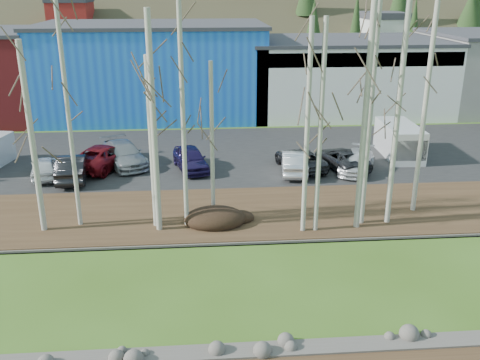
{
  "coord_description": "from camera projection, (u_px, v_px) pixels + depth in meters",
  "views": [
    {
      "loc": [
        -1.99,
        -11.61,
        11.54
      ],
      "look_at": [
        -0.01,
        12.99,
        2.5
      ],
      "focal_mm": 40.0,
      "sensor_mm": 36.0,
      "label": 1
    }
  ],
  "objects": [
    {
      "name": "parking_lot",
      "position": [
        227.0,
        154.0,
        38.36
      ],
      "size": [
        80.0,
        14.0,
        0.14
      ],
      "primitive_type": "cube",
      "color": "black",
      "rests_on": "ground"
    },
    {
      "name": "building_white",
      "position": [
        343.0,
        75.0,
        51.2
      ],
      "size": [
        18.36,
        12.24,
        6.8
      ],
      "color": "white",
      "rests_on": "ground"
    },
    {
      "name": "car_6",
      "position": [
        342.0,
        158.0,
        35.17
      ],
      "size": [
        3.26,
        5.07,
        1.3
      ],
      "primitive_type": "imported",
      "rotation": [
        0.0,
        0.0,
        3.39
      ],
      "color": "#27282A",
      "rests_on": "parking_lot"
    },
    {
      "name": "car_2",
      "position": [
        105.0,
        156.0,
        35.26
      ],
      "size": [
        4.64,
        6.07,
        1.53
      ],
      "primitive_type": "imported",
      "rotation": [
        0.0,
        0.0,
        2.7
      ],
      "color": "maroon",
      "rests_on": "parking_lot"
    },
    {
      "name": "car_0",
      "position": [
        44.0,
        167.0,
        33.47
      ],
      "size": [
        2.34,
        4.12,
        1.32
      ],
      "primitive_type": "imported",
      "rotation": [
        0.0,
        0.0,
        3.35
      ],
      "color": "silver",
      "rests_on": "parking_lot"
    },
    {
      "name": "birch_3",
      "position": [
        183.0,
        110.0,
        24.99
      ],
      "size": [
        0.22,
        0.22,
        11.73
      ],
      "color": "beige",
      "rests_on": "far_bank"
    },
    {
      "name": "birch_7",
      "position": [
        371.0,
        107.0,
        25.17
      ],
      "size": [
        0.27,
        0.27,
        11.92
      ],
      "color": "beige",
      "rests_on": "far_bank"
    },
    {
      "name": "far_bank_rocks",
      "position": [
        243.0,
        241.0,
        25.56
      ],
      "size": [
        80.0,
        0.8,
        0.46
      ],
      "primitive_type": null,
      "color": "#47423D",
      "rests_on": "ground"
    },
    {
      "name": "birch_1",
      "position": [
        68.0,
        107.0,
        24.97
      ],
      "size": [
        0.21,
        0.21,
        12.0
      ],
      "color": "beige",
      "rests_on": "far_bank"
    },
    {
      "name": "birch_5",
      "position": [
        212.0,
        142.0,
        26.71
      ],
      "size": [
        0.21,
        0.21,
        7.99
      ],
      "color": "beige",
      "rests_on": "far_bank"
    },
    {
      "name": "birch_4",
      "position": [
        154.0,
        126.0,
        24.67
      ],
      "size": [
        0.28,
        0.28,
        10.49
      ],
      "color": "beige",
      "rests_on": "far_bank"
    },
    {
      "name": "car_8",
      "position": [
        300.0,
        159.0,
        34.96
      ],
      "size": [
        3.26,
        5.07,
        1.3
      ],
      "primitive_type": "imported",
      "rotation": [
        0.0,
        0.0,
        3.39
      ],
      "color": "#27282A",
      "rests_on": "parking_lot"
    },
    {
      "name": "birch_9",
      "position": [
        427.0,
        91.0,
        26.56
      ],
      "size": [
        0.25,
        0.25,
        12.79
      ],
      "color": "beige",
      "rests_on": "far_bank"
    },
    {
      "name": "birch_6",
      "position": [
        307.0,
        130.0,
        24.63
      ],
      "size": [
        0.23,
        0.23,
        10.14
      ],
      "color": "beige",
      "rests_on": "far_bank"
    },
    {
      "name": "car_3",
      "position": [
        124.0,
        154.0,
        35.7
      ],
      "size": [
        4.04,
        5.65,
        1.52
      ],
      "primitive_type": "imported",
      "rotation": [
        0.0,
        0.0,
        0.41
      ],
      "color": "gray",
      "rests_on": "parking_lot"
    },
    {
      "name": "car_1",
      "position": [
        73.0,
        167.0,
        33.12
      ],
      "size": [
        2.08,
        4.86,
        1.56
      ],
      "primitive_type": "imported",
      "rotation": [
        0.0,
        0.0,
        3.23
      ],
      "color": "black",
      "rests_on": "parking_lot"
    },
    {
      "name": "car_4",
      "position": [
        191.0,
        159.0,
        34.79
      ],
      "size": [
        2.72,
        4.63,
        1.48
      ],
      "primitive_type": "imported",
      "rotation": [
        0.0,
        0.0,
        0.24
      ],
      "color": "#1F1645",
      "rests_on": "parking_lot"
    },
    {
      "name": "van_white",
      "position": [
        400.0,
        141.0,
        37.31
      ],
      "size": [
        2.32,
        5.21,
        2.25
      ],
      "rotation": [
        0.0,
        0.0,
        -0.03
      ],
      "color": "silver",
      "rests_on": "parking_lot"
    },
    {
      "name": "river",
      "position": [
        252.0,
        286.0,
        21.73
      ],
      "size": [
        80.0,
        8.0,
        0.9
      ],
      "primitive_type": null,
      "color": "black",
      "rests_on": "ground"
    },
    {
      "name": "birch_10",
      "position": [
        320.0,
        130.0,
        24.68
      ],
      "size": [
        0.23,
        0.23,
        10.14
      ],
      "color": "beige",
      "rests_on": "far_bank"
    },
    {
      "name": "birch_0",
      "position": [
        32.0,
        140.0,
        24.86
      ],
      "size": [
        0.28,
        0.28,
        9.16
      ],
      "color": "beige",
      "rests_on": "far_bank"
    },
    {
      "name": "birch_2",
      "position": [
        152.0,
        145.0,
        25.47
      ],
      "size": [
        0.32,
        0.32,
        8.44
      ],
      "color": "beige",
      "rests_on": "far_bank"
    },
    {
      "name": "near_bank_rocks",
      "position": [
        264.0,
        351.0,
        17.89
      ],
      "size": [
        80.0,
        0.8,
        0.5
      ],
      "primitive_type": null,
      "color": "#47423D",
      "rests_on": "ground"
    },
    {
      "name": "birch_11",
      "position": [
        398.0,
        107.0,
        25.27
      ],
      "size": [
        0.27,
        0.27,
        11.92
      ],
      "color": "beige",
      "rests_on": "far_bank"
    },
    {
      "name": "building_blue",
      "position": [
        153.0,
        69.0,
        49.61
      ],
      "size": [
        20.4,
        12.24,
        8.3
      ],
      "color": "blue",
      "rests_on": "ground"
    },
    {
      "name": "birch_8",
      "position": [
        365.0,
        121.0,
        24.92
      ],
      "size": [
        0.29,
        0.29,
        10.78
      ],
      "color": "beige",
      "rests_on": "far_bank"
    },
    {
      "name": "car_7",
      "position": [
        357.0,
        162.0,
        34.52
      ],
      "size": [
        3.6,
        4.82,
        1.3
      ],
      "primitive_type": "imported",
      "rotation": [
        0.0,
        0.0,
        -0.45
      ],
      "color": "silver",
      "rests_on": "parking_lot"
    },
    {
      "name": "dirt_mound",
      "position": [
        215.0,
        218.0,
        27.03
      ],
      "size": [
        3.14,
        2.22,
        0.62
      ],
      "primitive_type": "ellipsoid",
      "color": "black",
      "rests_on": "far_bank"
    },
    {
      "name": "far_bank",
      "position": [
        238.0,
        213.0,
        28.53
      ],
      "size": [
        80.0,
        7.0,
        0.15
      ],
      "primitive_type": "cube",
      "color": "#382616",
      "rests_on": "ground"
    },
    {
      "name": "car_5",
      "position": [
        294.0,
        162.0,
        34.23
      ],
      "size": [
        2.06,
        4.53,
        1.44
      ],
      "primitive_type": "imported",
      "rotation": [
        0.0,
        0.0,
        3.02
      ],
      "color": "silver",
      "rests_on": "parking_lot"
    }
  ]
}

